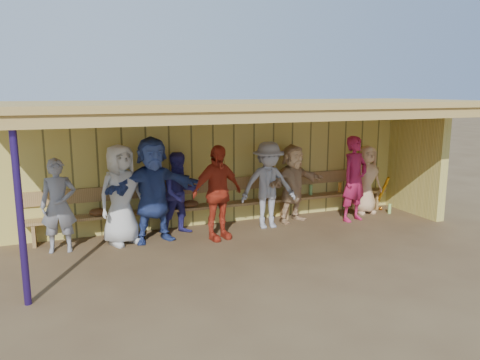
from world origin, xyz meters
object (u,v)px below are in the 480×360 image
Objects in this scene: player_f at (293,183)px; player_d at (217,193)px; player_b at (121,195)px; bench at (226,199)px; player_a at (59,206)px; player_c at (180,194)px; player_g at (355,179)px; player_h at (366,180)px; player_e at (268,185)px; player_extra at (153,190)px.

player_d is at bearing 178.61° from player_f.
bench is at bearing -11.95° from player_b.
player_a is at bearing 158.47° from player_b.
player_b is 1.14× the size of player_c.
player_f is at bearing 146.39° from player_g.
player_d reaches higher than player_a.
player_g reaches higher than player_h.
player_f is at bearing 1.92° from player_d.
player_e is 2.27m from player_extra.
player_b reaches higher than player_a.
player_h is 4.75m from player_extra.
player_b reaches higher than player_e.
player_a reaches higher than player_c.
player_d is at bearing -54.09° from player_c.
player_c is at bearing 179.85° from player_e.
player_d is at bearing -170.43° from player_h.
player_f is at bearing -0.90° from player_extra.
player_e is (3.85, 0.00, 0.06)m from player_a.
player_extra reaches higher than player_e.
player_d is 0.91× the size of player_extra.
player_g reaches higher than player_f.
player_d is at bearing -37.61° from player_b.
player_g is at bearing 1.53° from player_e.
player_b is 1.04× the size of player_e.
player_e is 0.70m from player_f.
player_e reaches higher than bench.
player_b is at bearing -167.40° from bench.
player_b is 2.21m from bench.
player_extra is (-2.27, -0.03, 0.09)m from player_e.
player_extra is at bearing -164.40° from player_c.
player_b is 1.10× the size of player_f.
player_extra is at bearing -32.87° from player_b.
player_h is at bearing 9.43° from player_a.
player_c is 0.97× the size of player_f.
player_b is at bearing 10.41° from player_a.
player_h is at bearing 20.15° from player_g.
player_e is at bearing 0.79° from player_d.
player_a is 4.52m from player_f.
bench is (1.58, 0.56, -0.42)m from player_extra.
player_d reaches higher than player_h.
player_c is 1.10m from bench.
player_d is 3.68m from player_h.
player_e is 0.97× the size of player_g.
player_b is 1.69m from player_d.
player_extra is 1.73m from bench.
player_c is 2.38m from player_f.
bench is (-0.69, 0.53, -0.33)m from player_e.
player_d is at bearing 167.81° from player_g.
player_d reaches higher than player_e.
player_h is 3.18m from bench.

